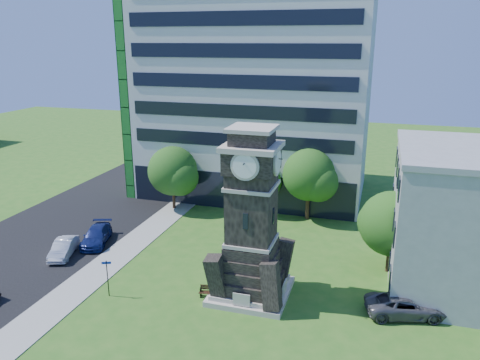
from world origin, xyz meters
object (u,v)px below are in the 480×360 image
(clock_tower, at_px, (251,226))
(car_east_lot, at_px, (406,305))
(street_sign, at_px, (107,274))
(park_bench, at_px, (213,291))
(car_street_north, at_px, (96,236))
(car_street_mid, at_px, (64,248))

(clock_tower, bearing_deg, car_east_lot, 1.87)
(car_east_lot, distance_m, street_sign, 20.58)
(car_east_lot, bearing_deg, street_sign, 84.83)
(clock_tower, bearing_deg, street_sign, -161.45)
(street_sign, bearing_deg, park_bench, -7.94)
(clock_tower, relative_size, car_street_north, 2.47)
(clock_tower, relative_size, park_bench, 6.61)
(clock_tower, relative_size, car_street_mid, 2.90)
(clock_tower, height_order, car_street_north, clock_tower)
(clock_tower, distance_m, street_sign, 10.80)
(clock_tower, bearing_deg, park_bench, -151.34)
(car_street_north, distance_m, street_sign, 9.80)
(car_street_north, xyz_separation_m, park_bench, (13.23, -5.76, -0.21))
(park_bench, bearing_deg, car_street_mid, 157.59)
(park_bench, bearing_deg, clock_tower, 16.93)
(clock_tower, height_order, car_street_mid, clock_tower)
(car_east_lot, height_order, street_sign, street_sign)
(car_street_north, height_order, street_sign, street_sign)
(park_bench, bearing_deg, street_sign, -176.97)
(car_east_lot, relative_size, park_bench, 2.85)
(clock_tower, xyz_separation_m, street_sign, (-9.67, -3.25, -3.54))
(car_east_lot, xyz_separation_m, street_sign, (-20.24, -3.59, 1.00))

